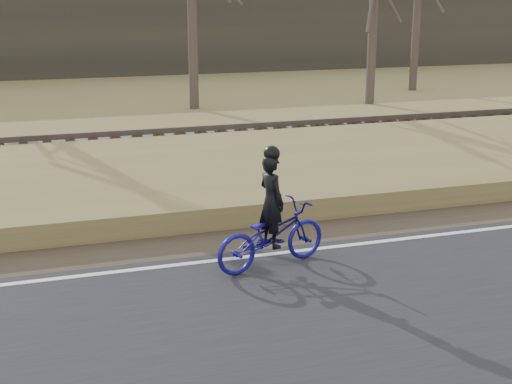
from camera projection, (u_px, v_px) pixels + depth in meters
name	position (u px, v px, depth m)	size (l,w,h in m)	color
ballast	(0.00, 163.00, 17.90)	(120.00, 3.00, 0.45)	slate
treeline_backdrop	(5.00, 19.00, 37.31)	(120.00, 4.00, 6.00)	#383328
cyclist	(271.00, 229.00, 11.45)	(2.14, 1.22, 2.01)	navy
bare_tree_right	(374.00, 8.00, 27.87)	(0.36, 0.36, 7.55)	#4B4037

